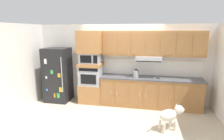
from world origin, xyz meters
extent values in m
plane|color=beige|center=(0.00, 0.00, 0.00)|extent=(9.60, 9.60, 0.00)
cube|color=silver|center=(0.00, 1.11, 1.25)|extent=(6.20, 0.12, 2.50)
cube|color=silver|center=(-2.80, 0.00, 1.25)|extent=(0.12, 7.10, 2.50)
cube|color=black|center=(-2.06, 0.68, 0.88)|extent=(0.76, 0.70, 1.76)
cylinder|color=silver|center=(-1.73, 0.31, 0.98)|extent=(0.02, 0.02, 1.10)
cube|color=gold|center=(-1.83, 0.33, 0.96)|extent=(0.09, 0.01, 0.13)
cube|color=white|center=(-2.27, 0.33, 0.87)|extent=(0.05, 0.01, 0.08)
cube|color=green|center=(-1.90, 0.33, 0.29)|extent=(0.09, 0.01, 0.16)
cube|color=orange|center=(-2.03, 0.33, 0.29)|extent=(0.05, 0.01, 0.14)
cube|color=#337FDB|center=(-2.28, 0.33, 0.46)|extent=(0.07, 0.01, 0.07)
cube|color=green|center=(-2.07, 0.33, 1.05)|extent=(0.08, 0.01, 0.12)
cube|color=white|center=(-2.26, 0.33, 1.38)|extent=(0.08, 0.01, 0.16)
cube|color=gold|center=(-1.81, 0.33, 0.49)|extent=(0.10, 0.01, 0.15)
cube|color=#A8703D|center=(-0.94, 0.75, 0.30)|extent=(0.74, 0.62, 0.60)
cube|color=#A8AAAF|center=(-0.94, 0.75, 0.90)|extent=(0.70, 0.58, 0.60)
cube|color=black|center=(-0.94, 0.45, 0.84)|extent=(0.49, 0.01, 0.30)
cube|color=black|center=(-0.94, 0.45, 1.14)|extent=(0.60, 0.01, 0.09)
cylinder|color=#A8AAAF|center=(-0.94, 0.43, 1.03)|extent=(0.56, 0.02, 0.02)
cube|color=#A8703D|center=(-0.94, 0.75, 1.25)|extent=(0.74, 0.62, 0.10)
cube|color=#A8AAAF|center=(-0.94, 0.75, 1.46)|extent=(0.64, 0.53, 0.32)
cube|color=black|center=(-1.01, 0.48, 1.46)|extent=(0.35, 0.01, 0.22)
cube|color=black|center=(-0.71, 0.48, 1.46)|extent=(0.13, 0.01, 0.24)
cube|color=#A8703D|center=(-0.94, 0.75, 1.96)|extent=(0.74, 0.62, 0.68)
cube|color=#A8703D|center=(0.93, 0.75, 0.44)|extent=(2.99, 0.60, 0.88)
cube|color=#9A6738|center=(-0.35, 0.44, 0.46)|extent=(0.36, 0.01, 0.70)
cylinder|color=#BCBCC1|center=(-0.22, 0.43, 0.46)|extent=(0.01, 0.01, 0.12)
cube|color=#9A6738|center=(0.07, 0.44, 0.46)|extent=(0.36, 0.01, 0.70)
cylinder|color=#BCBCC1|center=(-0.05, 0.43, 0.46)|extent=(0.01, 0.01, 0.12)
cube|color=#9A6738|center=(0.50, 0.44, 0.46)|extent=(0.36, 0.01, 0.70)
cylinder|color=#BCBCC1|center=(0.63, 0.43, 0.46)|extent=(0.01, 0.01, 0.12)
cube|color=#9A6738|center=(0.93, 0.44, 0.46)|extent=(0.36, 0.01, 0.70)
cylinder|color=#BCBCC1|center=(0.80, 0.43, 0.46)|extent=(0.01, 0.01, 0.12)
cube|color=#9A6738|center=(1.36, 0.44, 0.46)|extent=(0.36, 0.01, 0.70)
cylinder|color=#BCBCC1|center=(1.48, 0.43, 0.46)|extent=(0.01, 0.01, 0.12)
cube|color=#9A6738|center=(1.78, 0.44, 0.46)|extent=(0.36, 0.01, 0.70)
cylinder|color=#BCBCC1|center=(1.65, 0.43, 0.46)|extent=(0.01, 0.01, 0.12)
cube|color=#9A6738|center=(2.21, 0.44, 0.46)|extent=(0.36, 0.01, 0.70)
cylinder|color=#BCBCC1|center=(2.34, 0.43, 0.46)|extent=(0.01, 0.01, 0.12)
cube|color=#4C4C51|center=(0.93, 0.75, 0.90)|extent=(3.03, 0.64, 0.04)
cube|color=white|center=(0.93, 1.04, 1.17)|extent=(3.03, 0.02, 0.50)
cube|color=#A8703D|center=(0.93, 0.88, 1.93)|extent=(2.99, 0.34, 0.74)
cube|color=#A8AAAF|center=(0.85, 0.81, 1.49)|extent=(0.76, 0.48, 0.14)
cube|color=black|center=(0.85, 0.59, 1.43)|extent=(0.72, 0.04, 0.02)
cube|color=#9A6738|center=(-0.35, 0.70, 1.93)|extent=(0.36, 0.01, 0.63)
cube|color=#9A6738|center=(0.07, 0.70, 1.93)|extent=(0.36, 0.01, 0.63)
cube|color=#9A6738|center=(0.50, 0.70, 1.93)|extent=(0.36, 0.01, 0.63)
cube|color=#9A6738|center=(0.93, 0.70, 1.93)|extent=(0.36, 0.01, 0.63)
cube|color=#9A6738|center=(1.36, 0.70, 1.93)|extent=(0.36, 0.01, 0.63)
cube|color=#9A6738|center=(1.78, 0.70, 1.93)|extent=(0.36, 0.01, 0.63)
cube|color=#9A6738|center=(2.21, 0.70, 1.93)|extent=(0.36, 0.01, 0.63)
cylinder|color=black|center=(1.15, 0.68, 0.93)|extent=(0.10, 0.06, 0.03)
cylinder|color=silver|center=(1.19, 0.79, 0.93)|extent=(0.12, 0.05, 0.01)
cylinder|color=#A8AAAF|center=(0.49, 0.70, 1.03)|extent=(0.17, 0.17, 0.22)
cylinder|color=black|center=(0.49, 0.70, 1.15)|extent=(0.10, 0.10, 0.02)
ellipsoid|color=beige|center=(1.34, -0.60, 0.38)|extent=(0.53, 0.48, 0.28)
sphere|color=beige|center=(1.60, -0.42, 0.46)|extent=(0.22, 0.22, 0.22)
ellipsoid|color=gray|center=(1.69, -0.36, 0.44)|extent=(0.15, 0.14, 0.08)
cone|color=beige|center=(1.55, -0.37, 0.56)|extent=(0.06, 0.06, 0.07)
cone|color=beige|center=(1.63, -0.49, 0.56)|extent=(0.06, 0.06, 0.07)
cylinder|color=beige|center=(1.09, -0.77, 0.41)|extent=(0.15, 0.12, 0.13)
cylinder|color=beige|center=(1.42, -0.45, 0.12)|extent=(0.06, 0.06, 0.24)
cylinder|color=beige|center=(1.51, -0.58, 0.12)|extent=(0.06, 0.06, 0.24)
cylinder|color=beige|center=(1.16, -0.63, 0.12)|extent=(0.06, 0.06, 0.24)
cylinder|color=beige|center=(1.25, -0.75, 0.12)|extent=(0.06, 0.06, 0.24)
camera|label=1|loc=(0.80, -4.63, 2.30)|focal=28.92mm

